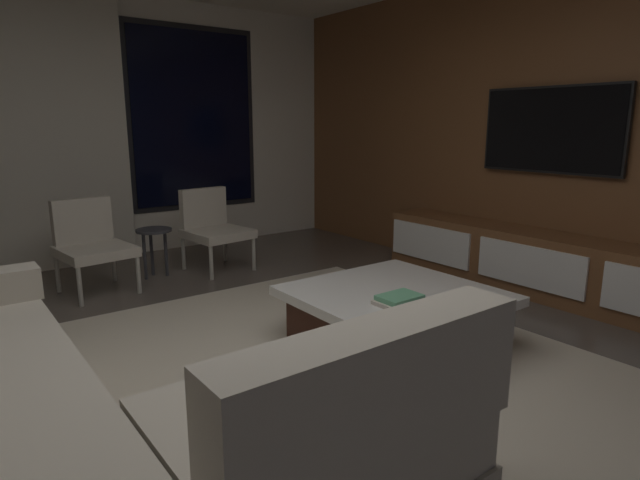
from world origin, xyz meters
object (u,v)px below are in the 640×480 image
object	(u,v)px
accent_chair_by_curtain	(91,241)
media_console	(549,267)
book_stack_on_coffee_table	(400,300)
mounted_tv	(551,130)
accent_chair_near_window	(212,225)
sectional_couch	(54,433)
side_stool	(154,238)
coffee_table	(394,317)

from	to	relation	value
accent_chair_by_curtain	media_console	xyz separation A→B (m)	(2.94, -2.43, -0.18)
book_stack_on_coffee_table	accent_chair_by_curtain	size ratio (longest dim) A/B	0.36
book_stack_on_coffee_table	mounted_tv	distance (m)	2.26
accent_chair_near_window	mounted_tv	distance (m)	3.15
sectional_couch	accent_chair_near_window	xyz separation A→B (m)	(1.94, 2.70, 0.14)
book_stack_on_coffee_table	side_stool	size ratio (longest dim) A/B	0.61
sectional_couch	mounted_tv	xyz separation A→B (m)	(3.92, 0.42, 1.06)
side_stool	media_console	bearing A→B (deg)	-46.63
side_stool	sectional_couch	bearing A→B (deg)	-116.60
coffee_table	media_console	distance (m)	1.70
book_stack_on_coffee_table	side_stool	bearing A→B (deg)	101.37
accent_chair_by_curtain	media_console	distance (m)	3.82
mounted_tv	accent_chair_near_window	bearing A→B (deg)	130.91
coffee_table	book_stack_on_coffee_table	size ratio (longest dim) A/B	4.13
coffee_table	accent_chair_by_curtain	distance (m)	2.68
sectional_couch	side_stool	distance (m)	3.06
sectional_couch	book_stack_on_coffee_table	bearing A→B (deg)	3.31
book_stack_on_coffee_table	media_console	distance (m)	1.85
book_stack_on_coffee_table	accent_chair_by_curtain	world-z (taller)	accent_chair_by_curtain
sectional_couch	book_stack_on_coffee_table	distance (m)	1.90
coffee_table	media_console	world-z (taller)	media_console
accent_chair_near_window	media_console	bearing A→B (deg)	-54.09
sectional_couch	side_stool	xyz separation A→B (m)	(1.37, 2.73, 0.08)
book_stack_on_coffee_table	accent_chair_near_window	bearing A→B (deg)	88.95
accent_chair_near_window	media_console	distance (m)	3.07
sectional_couch	mounted_tv	world-z (taller)	mounted_tv
coffee_table	mounted_tv	size ratio (longest dim) A/B	0.95
book_stack_on_coffee_table	mounted_tv	xyz separation A→B (m)	(2.02, 0.31, 0.97)
coffee_table	book_stack_on_coffee_table	distance (m)	0.31
coffee_table	mounted_tv	world-z (taller)	mounted_tv
accent_chair_by_curtain	mounted_tv	bearing A→B (deg)	-35.62
mounted_tv	side_stool	bearing A→B (deg)	137.83
sectional_couch	accent_chair_near_window	bearing A→B (deg)	54.28
accent_chair_by_curtain	mounted_tv	xyz separation A→B (m)	(3.12, -2.23, 0.92)
book_stack_on_coffee_table	accent_chair_near_window	xyz separation A→B (m)	(0.05, 2.59, 0.05)
coffee_table	side_stool	bearing A→B (deg)	105.49
media_console	side_stool	bearing A→B (deg)	133.37
accent_chair_by_curtain	mounted_tv	world-z (taller)	mounted_tv
accent_chair_by_curtain	mounted_tv	size ratio (longest dim) A/B	0.64
accent_chair_near_window	accent_chair_by_curtain	bearing A→B (deg)	-177.55
mounted_tv	sectional_couch	bearing A→B (deg)	-173.87
coffee_table	side_stool	world-z (taller)	side_stool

